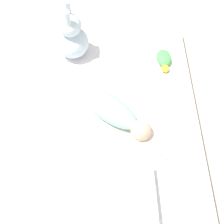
{
  "coord_description": "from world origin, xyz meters",
  "views": [
    {
      "loc": [
        0.83,
        -0.06,
        1.76
      ],
      "look_at": [
        -0.02,
        -0.02,
        0.19
      ],
      "focal_mm": 50.0,
      "sensor_mm": 36.0,
      "label": 1
    }
  ],
  "objects_px": {
    "swaddled_baby": "(114,111)",
    "pillow": "(123,206)",
    "turtle_plush": "(164,59)",
    "bunny_plush": "(72,38)"
  },
  "relations": [
    {
      "from": "bunny_plush",
      "to": "turtle_plush",
      "type": "relative_size",
      "value": 2.28
    },
    {
      "from": "pillow",
      "to": "turtle_plush",
      "type": "distance_m",
      "value": 0.96
    },
    {
      "from": "bunny_plush",
      "to": "swaddled_baby",
      "type": "bearing_deg",
      "value": 26.38
    },
    {
      "from": "pillow",
      "to": "bunny_plush",
      "type": "xyz_separation_m",
      "value": [
        -1.01,
        -0.26,
        0.1
      ]
    },
    {
      "from": "swaddled_baby",
      "to": "pillow",
      "type": "distance_m",
      "value": 0.53
    },
    {
      "from": "swaddled_baby",
      "to": "bunny_plush",
      "type": "height_order",
      "value": "bunny_plush"
    },
    {
      "from": "swaddled_baby",
      "to": "pillow",
      "type": "relative_size",
      "value": 1.13
    },
    {
      "from": "swaddled_baby",
      "to": "turtle_plush",
      "type": "relative_size",
      "value": 2.55
    },
    {
      "from": "swaddled_baby",
      "to": "turtle_plush",
      "type": "distance_m",
      "value": 0.51
    },
    {
      "from": "swaddled_baby",
      "to": "bunny_plush",
      "type": "relative_size",
      "value": 1.12
    }
  ]
}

